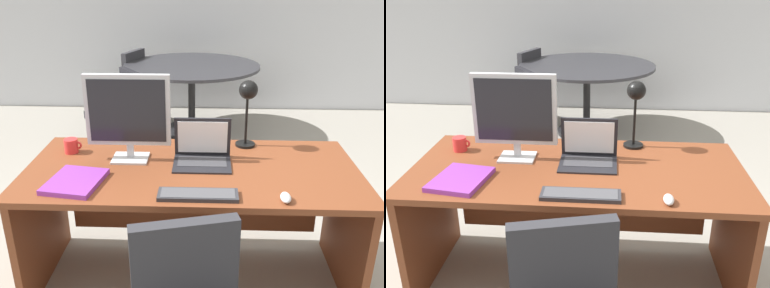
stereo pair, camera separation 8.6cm
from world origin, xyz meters
The scene contains 13 objects.
ground centered at (0.00, 1.50, 0.00)m, with size 12.00×12.00×0.00m, color gray.
back_wall centered at (0.00, 3.52, 1.40)m, with size 10.00×0.10×2.80m, color silver.
desk centered at (0.00, 0.05, 0.53)m, with size 1.80×0.83×0.74m.
monitor centered at (-0.35, 0.09, 1.01)m, with size 0.46×0.16×0.49m.
laptop centered at (0.06, 0.10, 0.81)m, with size 0.32×0.25×0.24m.
keyboard centered at (0.04, -0.32, 0.75)m, with size 0.38×0.11×0.02m.
mouse centered at (0.45, -0.35, 0.76)m, with size 0.05×0.09×0.04m.
desk_lamp centered at (0.31, 0.30, 1.04)m, with size 0.12×0.14×0.41m.
book centered at (-0.57, -0.21, 0.75)m, with size 0.29×0.33×0.03m.
coffee_mug centered at (-0.71, 0.18, 0.78)m, with size 0.10×0.08×0.08m.
meeting_table centered at (-0.10, 2.50, 0.61)m, with size 1.50×1.50×0.80m.
meeting_chair_near centered at (-0.84, 2.00, 0.32)m, with size 0.65×0.64×0.81m.
meeting_chair_far centered at (-0.94, 2.81, 0.37)m, with size 0.60×0.59×0.90m.
Camera 2 is at (0.17, -2.02, 1.70)m, focal length 38.74 mm.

